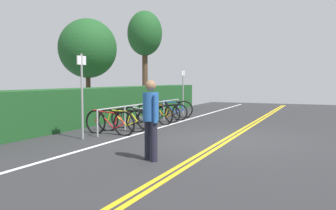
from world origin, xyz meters
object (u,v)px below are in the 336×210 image
at_px(bicycle_3, 141,116).
at_px(bicycle_5, 162,113).
at_px(bike_rack, 146,108).
at_px(bicycle_4, 154,114).
at_px(bicycle_1, 122,120).
at_px(tree_mid, 88,49).
at_px(bicycle_2, 133,119).
at_px(pedestrian, 151,115).
at_px(sign_post_far, 183,87).
at_px(bicycle_0, 110,122).
at_px(bicycle_6, 168,111).
at_px(sign_post_near, 82,88).
at_px(bicycle_7, 173,109).
at_px(tree_far_right, 145,35).

height_order(bicycle_3, bicycle_5, bicycle_5).
bearing_deg(bike_rack, bicycle_4, -21.39).
bearing_deg(bike_rack, bicycle_5, -7.94).
relative_size(bicycle_1, tree_mid, 0.40).
bearing_deg(bicycle_2, bicycle_5, -1.91).
xyz_separation_m(bicycle_5, pedestrian, (-6.24, -2.59, 0.58)).
distance_m(bicycle_5, pedestrian, 6.78).
distance_m(sign_post_far, tree_mid, 4.68).
height_order(bicycle_0, bicycle_3, bicycle_0).
bearing_deg(bicycle_6, sign_post_near, 178.27).
relative_size(bicycle_4, bicycle_5, 1.04).
xyz_separation_m(bicycle_1, bicycle_7, (4.52, 0.18, 0.01)).
height_order(bicycle_2, bicycle_5, bicycle_5).
bearing_deg(bicycle_0, bike_rack, 1.59).
relative_size(bicycle_5, tree_mid, 0.38).
bearing_deg(bicycle_0, bicycle_7, 1.67).
height_order(sign_post_near, sign_post_far, sign_post_near).
height_order(bicycle_0, tree_far_right, tree_far_right).
relative_size(bike_rack, bicycle_1, 3.61).
xyz_separation_m(bicycle_0, bicycle_6, (4.47, 0.05, -0.03)).
bearing_deg(tree_mid, bicycle_4, -109.07).
height_order(bicycle_5, bicycle_6, bicycle_5).
bearing_deg(pedestrian, bicycle_5, 22.57).
bearing_deg(bicycle_0, bicycle_1, -2.11).
xyz_separation_m(bicycle_3, bicycle_7, (3.04, 0.04, 0.03)).
bearing_deg(bicycle_3, pedestrian, -149.98).
relative_size(bicycle_3, bicycle_7, 0.97).
bearing_deg(bicycle_6, tree_far_right, 34.93).
bearing_deg(bicycle_0, sign_post_near, 168.08).
height_order(bike_rack, pedestrian, pedestrian).
relative_size(bicycle_6, bicycle_7, 1.02).
xyz_separation_m(bicycle_0, bicycle_7, (5.21, 0.15, 0.00)).
xyz_separation_m(bike_rack, bicycle_6, (1.92, -0.02, -0.27)).
bearing_deg(pedestrian, bike_rack, 27.85).
bearing_deg(bicycle_1, bicycle_6, 1.15).
height_order(bike_rack, bicycle_0, bike_rack).
bearing_deg(tree_mid, bicycle_5, -99.55).
height_order(bike_rack, bicycle_3, bike_rack).
xyz_separation_m(bicycle_5, tree_mid, (0.66, 3.93, 2.66)).
distance_m(pedestrian, tree_mid, 9.72).
bearing_deg(bicycle_1, bike_rack, 2.98).
height_order(bicycle_1, sign_post_far, sign_post_far).
bearing_deg(bicycle_0, tree_far_right, 21.65).
bearing_deg(bike_rack, sign_post_far, 2.76).
distance_m(bicycle_3, bicycle_4, 0.76).
xyz_separation_m(bicycle_1, bicycle_2, (0.74, 0.02, -0.02)).
distance_m(bicycle_5, tree_far_right, 8.71).
height_order(bicycle_0, sign_post_near, sign_post_near).
relative_size(bicycle_7, tree_mid, 0.40).
bearing_deg(bicycle_6, bicycle_1, -178.85).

